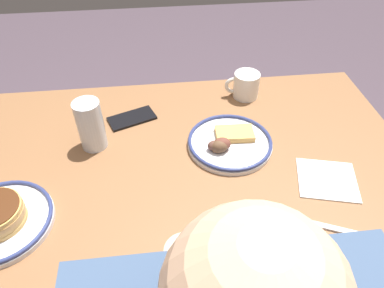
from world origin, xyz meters
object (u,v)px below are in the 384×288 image
plate_near_main (229,142)px  drinking_glass (91,127)px  cell_phone (132,118)px  paper_napkin (327,180)px  coffee_mug (246,85)px  fork_near (335,229)px

plate_near_main → drinking_glass: drinking_glass is taller
cell_phone → paper_napkin: bearing=126.9°
coffee_mug → fork_near: bearing=98.9°
coffee_mug → paper_napkin: bearing=107.7°
cell_phone → fork_near: 0.66m
fork_near → paper_napkin: bearing=-105.9°
plate_near_main → fork_near: (-0.19, 0.31, -0.01)m
coffee_mug → paper_napkin: (-0.13, 0.41, -0.04)m
cell_phone → fork_near: bearing=113.9°
plate_near_main → fork_near: 0.36m
coffee_mug → drinking_glass: (0.49, 0.20, 0.02)m
coffee_mug → paper_napkin: coffee_mug is taller
coffee_mug → cell_phone: bearing=12.8°
plate_near_main → paper_napkin: bearing=145.5°
drinking_glass → fork_near: size_ratio=0.80×
plate_near_main → fork_near: plate_near_main is taller
plate_near_main → cell_phone: 0.32m
drinking_glass → paper_napkin: drinking_glass is taller
coffee_mug → cell_phone: 0.39m
cell_phone → paper_napkin: size_ratio=0.96×
cell_phone → drinking_glass: bearing=24.9°
coffee_mug → cell_phone: coffee_mug is taller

